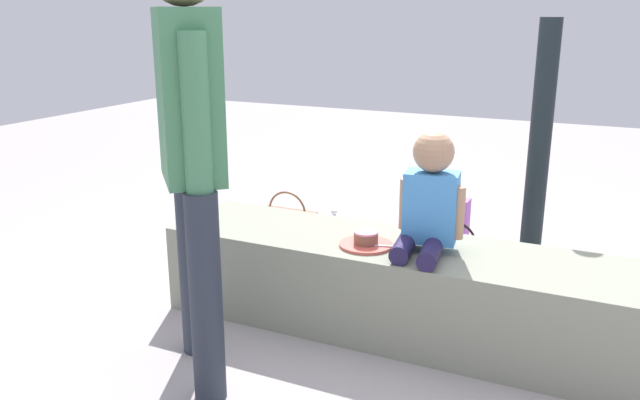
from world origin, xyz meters
TOP-DOWN VIEW (x-y plane):
  - ground_plane at (0.00, 0.00)m, footprint 12.00×12.00m
  - concrete_ledge at (0.00, 0.00)m, footprint 2.05×0.49m
  - child_seated at (0.11, -0.03)m, footprint 0.28×0.33m
  - adult_standing at (-0.57, -0.64)m, footprint 0.36×0.37m
  - cake_plate at (-0.13, -0.08)m, footprint 0.22×0.22m
  - gift_bag at (-0.12, 1.26)m, footprint 0.24×0.11m
  - railing_post at (0.39, 0.98)m, footprint 0.36×0.36m
  - water_bottle_near_gift at (0.83, 0.53)m, footprint 0.08×0.08m
  - water_bottle_far_side at (-0.66, 0.78)m, footprint 0.07×0.07m
  - cake_box_white at (-0.59, 1.03)m, footprint 0.39×0.37m
  - handbag_black_leather at (0.09, 0.51)m, footprint 0.28×0.11m
  - handbag_brown_canvas at (-0.92, 0.70)m, footprint 0.33×0.14m

SIDE VIEW (x-z plane):
  - ground_plane at x=0.00m, z-range 0.00..0.00m
  - cake_box_white at x=-0.59m, z-range 0.00..0.11m
  - water_bottle_near_gift at x=0.83m, z-range -0.01..0.21m
  - water_bottle_far_side at x=-0.66m, z-range -0.01..0.23m
  - handbag_brown_canvas at x=-0.92m, z-range -0.05..0.28m
  - gift_bag at x=-0.12m, z-range -0.02..0.28m
  - handbag_black_leather at x=0.09m, z-range -0.04..0.31m
  - concrete_ledge at x=0.00m, z-range 0.00..0.39m
  - cake_plate at x=-0.13m, z-range 0.38..0.44m
  - railing_post at x=0.39m, z-range -0.14..1.15m
  - child_seated at x=0.11m, z-range 0.36..0.85m
  - adult_standing at x=-0.57m, z-range 0.16..1.73m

